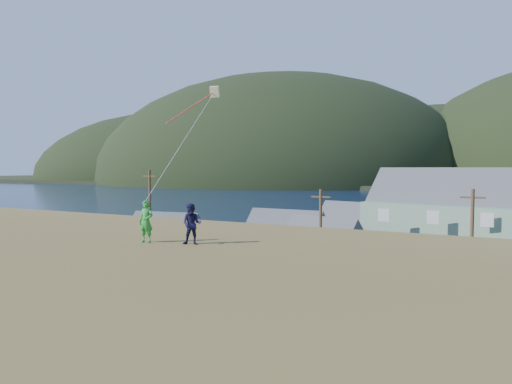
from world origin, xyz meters
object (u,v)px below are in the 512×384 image
wharf (360,227)px  kite_flyer_green (146,221)px  shed_palegreen_far (356,226)px  shed_white (319,245)px  shed_palegreen_near (283,236)px  kite_flyer_navy (192,224)px  shed_teal (162,238)px

wharf → kite_flyer_green: size_ratio=16.27×
wharf → shed_palegreen_far: size_ratio=2.35×
wharf → shed_white: bearing=-83.1°
shed_palegreen_near → shed_palegreen_far: shed_palegreen_far is taller
shed_white → kite_flyer_navy: 30.03m
kite_flyer_green → shed_palegreen_far: bearing=88.0°
shed_palegreen_near → kite_flyer_green: 34.82m
shed_palegreen_near → shed_white: bearing=-32.2°
wharf → shed_palegreen_near: bearing=-94.0°
shed_teal → kite_flyer_navy: size_ratio=5.65×
shed_teal → wharf: bearing=61.6°
shed_palegreen_far → kite_flyer_navy: bearing=-71.0°
wharf → shed_teal: 36.22m
shed_teal → kite_flyer_navy: bearing=-56.5°
kite_flyer_green → wharf: bearing=90.2°
kite_flyer_navy → wharf: bearing=79.4°
shed_white → kite_flyer_green: kite_flyer_green is taller
shed_palegreen_near → shed_white: size_ratio=1.03×
wharf → shed_palegreen_near: (-1.86, -26.51, 1.97)m
wharf → shed_white: 30.54m
shed_palegreen_far → shed_palegreen_near: bearing=-103.7°
wharf → kite_flyer_navy: 60.43m
wharf → kite_flyer_navy: (8.82, -59.31, 7.50)m
shed_teal → kite_flyer_navy: 34.21m
shed_white → shed_palegreen_far: (-0.16, 14.83, 0.22)m
kite_flyer_green → shed_white: bearing=90.0°
wharf → kite_flyer_green: 60.60m
shed_palegreen_far → kite_flyer_green: kite_flyer_green is taller
shed_white → kite_flyer_green: 30.17m
shed_white → shed_palegreen_near: bearing=160.3°
shed_palegreen_far → shed_teal: bearing=-120.2°
wharf → shed_teal: (-13.14, -33.70, 1.89)m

